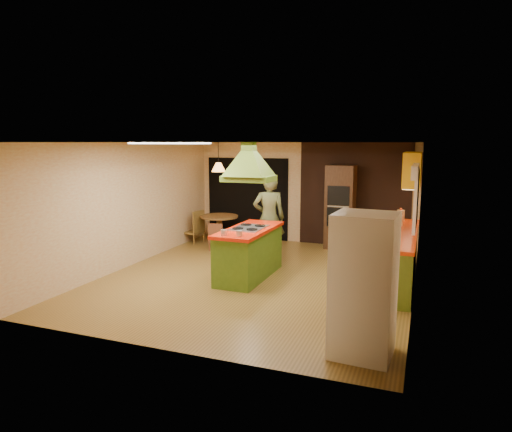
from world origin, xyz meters
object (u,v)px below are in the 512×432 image
at_px(dining_table, 219,224).
at_px(canister_large, 401,215).
at_px(wall_oven, 340,207).
at_px(kitchen_island, 249,252).
at_px(refrigerator, 364,285).
at_px(man, 269,218).

distance_m(dining_table, canister_large, 4.38).
bearing_deg(canister_large, wall_oven, 142.66).
bearing_deg(wall_oven, dining_table, -167.71).
bearing_deg(kitchen_island, refrigerator, -44.83).
bearing_deg(man, refrigerator, 100.43).
height_order(kitchen_island, wall_oven, wall_oven).
relative_size(wall_oven, dining_table, 2.11).
bearing_deg(man, wall_oven, -147.73).
xyz_separation_m(kitchen_island, wall_oven, (1.15, 2.99, 0.52)).
relative_size(kitchen_island, canister_large, 8.54).
distance_m(refrigerator, dining_table, 6.43).
distance_m(kitchen_island, dining_table, 2.99).
distance_m(refrigerator, wall_oven, 5.61).
bearing_deg(man, dining_table, -56.73).
relative_size(dining_table, canister_large, 4.27).
distance_m(kitchen_island, wall_oven, 3.25).
bearing_deg(canister_large, man, -166.49).
height_order(man, dining_table, man).
bearing_deg(canister_large, dining_table, 173.22).
height_order(dining_table, canister_large, canister_large).
bearing_deg(man, canister_large, 170.74).
distance_m(wall_oven, dining_table, 2.99).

